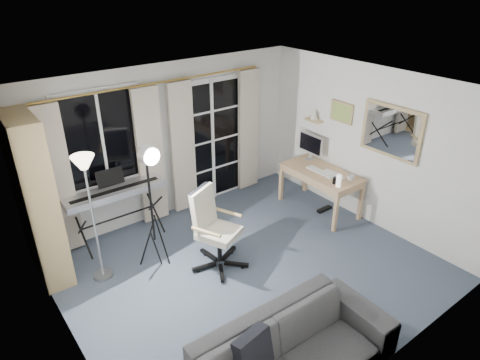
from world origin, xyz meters
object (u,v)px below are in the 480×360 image
at_px(bookshelf, 33,204).
at_px(sofa, 287,349).
at_px(torchiere_lamp, 87,182).
at_px(keyboard_piano, 115,193).
at_px(studio_light, 150,170).
at_px(office_chair, 210,222).
at_px(mug, 351,177).
at_px(desk, 321,176).
at_px(monitor, 311,144).

bearing_deg(bookshelf, sofa, -65.69).
distance_m(torchiere_lamp, keyboard_piano, 1.02).
xyz_separation_m(studio_light, office_chair, (0.60, -0.37, -0.77)).
distance_m(keyboard_piano, office_chair, 1.48).
xyz_separation_m(studio_light, mug, (2.90, -0.76, -0.67)).
distance_m(bookshelf, sofa, 3.45).
height_order(bookshelf, keyboard_piano, bookshelf).
bearing_deg(torchiere_lamp, bookshelf, 135.52).
height_order(office_chair, desk, office_chair).
relative_size(office_chair, mug, 9.63).
bearing_deg(desk, studio_light, 175.79).
distance_m(office_chair, sofa, 2.05).
bearing_deg(mug, monitor, 84.19).
relative_size(monitor, mug, 4.39).
relative_size(desk, mug, 11.48).
bearing_deg(studio_light, keyboard_piano, 89.13).
distance_m(torchiere_lamp, monitor, 3.70).
xyz_separation_m(torchiere_lamp, desk, (3.48, -0.51, -0.76)).
bearing_deg(torchiere_lamp, keyboard_piano, 50.16).
height_order(torchiere_lamp, studio_light, studio_light).
relative_size(studio_light, sofa, 0.78).
distance_m(desk, mug, 0.53).
bearing_deg(keyboard_piano, studio_light, -79.56).
distance_m(torchiere_lamp, mug, 3.77).
distance_m(office_chair, monitor, 2.48).
xyz_separation_m(torchiere_lamp, sofa, (0.80, -2.61, -0.93)).
distance_m(bookshelf, keyboard_piano, 1.09).
height_order(bookshelf, office_chair, bookshelf).
distance_m(bookshelf, studio_light, 1.49).
xyz_separation_m(office_chair, desk, (2.20, 0.12, -0.04)).
distance_m(desk, sofa, 3.41).
bearing_deg(studio_light, torchiere_lamp, 148.99).
distance_m(torchiere_lamp, sofa, 2.88).
xyz_separation_m(bookshelf, desk, (4.01, -1.03, -0.42)).
bearing_deg(mug, keyboard_piano, 151.62).
xyz_separation_m(torchiere_lamp, studio_light, (0.68, -0.25, 0.05)).
xyz_separation_m(bookshelf, keyboard_piano, (1.06, 0.12, -0.25)).
bearing_deg(torchiere_lamp, sofa, -73.03).
relative_size(keyboard_piano, office_chair, 1.29).
xyz_separation_m(keyboard_piano, mug, (3.05, -1.65, -0.02)).
height_order(studio_light, sofa, studio_light).
height_order(desk, monitor, monitor).
bearing_deg(monitor, studio_light, -175.28).
height_order(keyboard_piano, mug, keyboard_piano).
relative_size(bookshelf, torchiere_lamp, 1.27).
xyz_separation_m(desk, sofa, (-2.69, -2.10, -0.17)).
height_order(bookshelf, monitor, bookshelf).
height_order(torchiere_lamp, sofa, torchiere_lamp).
bearing_deg(mug, sofa, -150.17).
xyz_separation_m(bookshelf, office_chair, (1.81, -1.15, -0.38)).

